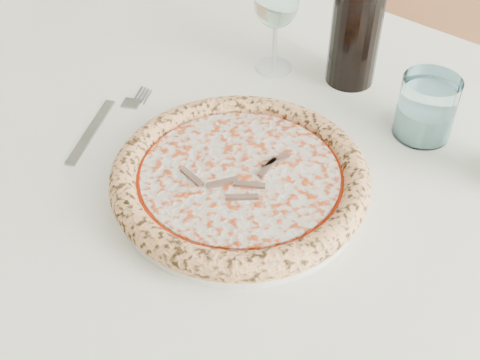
% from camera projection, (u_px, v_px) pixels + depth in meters
% --- Properties ---
extents(floor, '(5.00, 6.00, 0.02)m').
position_uv_depth(floor, '(307.00, 308.00, 1.57)').
color(floor, slate).
rests_on(floor, ground).
extents(dining_table, '(1.65, 1.08, 0.76)m').
position_uv_depth(dining_table, '(278.00, 192.00, 0.90)').
color(dining_table, '#8C5D41').
rests_on(dining_table, floor).
extents(chair_far, '(0.54, 0.54, 0.93)m').
position_uv_depth(chair_far, '(417.00, 40.00, 1.52)').
color(chair_far, '#8C5D41').
rests_on(chair_far, floor).
extents(plate, '(0.32, 0.32, 0.02)m').
position_uv_depth(plate, '(240.00, 186.00, 0.78)').
color(plate, white).
rests_on(plate, dining_table).
extents(pizza, '(0.33, 0.33, 0.03)m').
position_uv_depth(pizza, '(240.00, 176.00, 0.77)').
color(pizza, '#E1AE52').
rests_on(pizza, plate).
extents(fork, '(0.07, 0.22, 0.00)m').
position_uv_depth(fork, '(104.00, 122.00, 0.89)').
color(fork, gray).
rests_on(fork, dining_table).
extents(wine_glass, '(0.07, 0.07, 0.16)m').
position_uv_depth(wine_glass, '(276.00, 5.00, 0.93)').
color(wine_glass, silver).
rests_on(wine_glass, dining_table).
extents(tumbler, '(0.08, 0.08, 0.09)m').
position_uv_depth(tumbler, '(425.00, 111.00, 0.85)').
color(tumbler, white).
rests_on(tumbler, dining_table).
extents(wine_bottle, '(0.08, 0.08, 0.32)m').
position_uv_depth(wine_bottle, '(360.00, 2.00, 0.89)').
color(wine_bottle, black).
rests_on(wine_bottle, dining_table).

